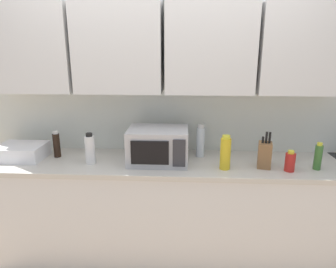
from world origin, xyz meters
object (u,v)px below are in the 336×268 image
Objects in this scene: bottle_green_oil at (318,157)px; dish_rack at (22,152)px; microwave at (158,146)px; bottle_white_jar at (90,149)px; bottle_red_sauce at (290,162)px; knife_block at (265,154)px; bottle_yellow_mustard at (225,153)px; bottle_soy_dark at (57,145)px; bottle_clear_tall at (200,141)px.

dish_rack is at bearing 177.41° from bottle_green_oil.
bottle_white_jar is at bearing -172.85° from microwave.
bottle_red_sauce is 1.56m from bottle_white_jar.
bottle_green_oil is 1.78m from bottle_white_jar.
bottle_white_jar is at bearing 179.92° from knife_block.
bottle_yellow_mustard is at bearing -13.10° from microwave.
bottle_soy_dark is at bearing 175.22° from knife_block.
knife_block is 1.72m from bottle_soy_dark.
dish_rack is at bearing -168.36° from bottle_soy_dark.
knife_block is at bearing -2.44° from dish_rack.
bottle_white_jar reaches higher than dish_rack.
knife_block is at bearing 176.67° from bottle_green_oil.
bottle_green_oil is at bearing -15.45° from bottle_clear_tall.
bottle_green_oil is (2.39, -0.11, 0.04)m from dish_rack.
bottle_clear_tall is at bearing 122.85° from bottle_yellow_mustard.
bottle_yellow_mustard reaches higher than dish_rack.
bottle_green_oil reaches higher than dish_rack.
dish_rack is 1.49× the size of bottle_white_jar.
dish_rack is at bearing 175.94° from bottle_red_sauce.
bottle_red_sauce is (-0.22, -0.05, -0.03)m from bottle_green_oil.
bottle_soy_dark is at bearing 172.06° from bottle_yellow_mustard.
bottle_clear_tall is (-0.88, 0.24, 0.03)m from bottle_green_oil.
bottle_red_sauce is at bearing -6.41° from bottle_soy_dark.
dish_rack is 1.77× the size of bottle_green_oil.
knife_block reaches higher than bottle_white_jar.
bottle_yellow_mustard is at bearing 178.05° from bottle_red_sauce.
bottle_green_oil is (0.40, -0.02, -0.00)m from knife_block.
bottle_yellow_mustard is at bearing -2.91° from bottle_white_jar.
microwave is 2.12× the size of bottle_soy_dark.
bottle_yellow_mustard reaches higher than bottle_white_jar.
knife_block is 1.02× the size of bottle_clear_tall.
dish_rack is at bearing -174.84° from bottle_clear_tall.
knife_block is at bearing -4.78° from microwave.
bottle_green_oil is at bearing 2.37° from bottle_yellow_mustard.
bottle_green_oil is 0.71m from bottle_yellow_mustard.
bottle_clear_tall reaches higher than bottle_soy_dark.
dish_rack is (-1.16, 0.01, -0.08)m from microwave.
bottle_red_sauce is (0.18, -0.07, -0.03)m from knife_block.
knife_block is 1.38m from bottle_white_jar.
microwave is at bearing 172.18° from bottle_red_sauce.
bottle_yellow_mustard reaches higher than bottle_soy_dark.
bottle_green_oil is 0.84× the size of bottle_white_jar.
knife_block is at bearing -0.08° from bottle_white_jar.
bottle_red_sauce is 0.64× the size of bottle_white_jar.
bottle_white_jar reaches higher than bottle_green_oil.
bottle_yellow_mustard is at bearing -4.66° from dish_rack.
knife_block is 1.13× the size of bottle_white_jar.
dish_rack is at bearing 175.34° from bottle_yellow_mustard.
bottle_clear_tall reaches higher than bottle_white_jar.
bottle_clear_tall reaches higher than microwave.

